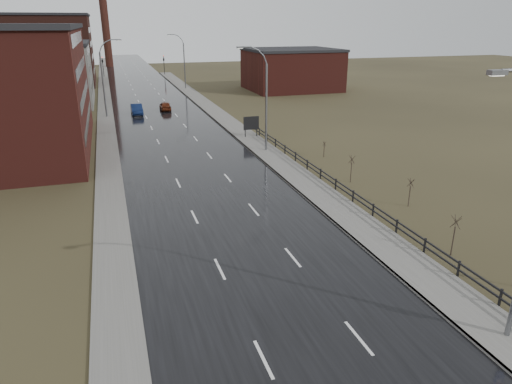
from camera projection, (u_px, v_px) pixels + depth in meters
road at (161, 116)px, 70.17m from camera, size 14.00×300.00×0.06m
sidewalk_right at (267, 153)px, 50.30m from camera, size 3.20×180.00×0.18m
curb_right at (254, 154)px, 49.86m from camera, size 0.16×180.00×0.18m
sidewalk_left at (106, 119)px, 67.81m from camera, size 2.40×260.00×0.12m
warehouse_mid at (42, 74)px, 79.26m from camera, size 16.32×20.40×10.50m
warehouse_far at (32, 50)px, 103.73m from camera, size 26.52×24.48×15.50m
building_right at (291, 69)px, 96.99m from camera, size 18.36×16.32×8.50m
smokestack at (104, 16)px, 143.37m from camera, size 2.70×2.70×30.70m
streetlight_right_mid at (264, 99)px, 49.15m from camera, size 3.36×0.28×11.35m
streetlight_left at (105, 78)px, 67.72m from camera, size 3.36×0.28×11.35m
streetlight_right_far at (183, 61)px, 97.35m from camera, size 3.36×0.28×11.35m
guardrail at (357, 198)px, 35.67m from camera, size 0.10×53.05×1.10m
shrub_c at (454, 235)px, 27.89m from camera, size 0.62×0.66×2.64m
shrub_d at (410, 192)px, 35.50m from camera, size 0.54×0.57×2.29m
shrub_e at (351, 168)px, 40.85m from camera, size 0.59×0.63×2.52m
shrub_f at (324, 149)px, 48.87m from camera, size 0.41×0.43×1.70m
billboard at (251, 124)px, 56.63m from camera, size 2.00×0.17×2.71m
traffic_light_left at (102, 59)px, 119.83m from camera, size 0.58×2.73×5.30m
traffic_light_right at (164, 58)px, 124.41m from camera, size 0.58×2.73×5.30m
car_near at (137, 110)px, 71.42m from camera, size 1.72×4.83×1.59m
car_far at (165, 106)px, 74.70m from camera, size 1.84×4.28×1.44m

